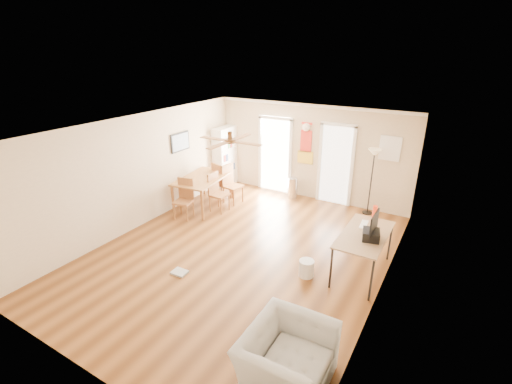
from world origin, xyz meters
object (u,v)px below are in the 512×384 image
Objects in this scene: dining_chair_near at (183,200)px; dining_table at (203,192)px; torchiere_lamp at (371,182)px; wastebasket_a at (306,268)px; dining_chair_right_b at (219,193)px; printer at (371,235)px; computer_desk at (362,253)px; bookshelf at (225,157)px; trash_can at (293,188)px; dining_chair_far at (223,181)px; dining_chair_right_a at (233,184)px; armchair at (287,359)px.

dining_table is at bearing 80.07° from dining_chair_near.
torchiere_lamp reaches higher than dining_chair_near.
dining_chair_right_b is at bearing 153.42° from wastebasket_a.
dining_chair_right_b is at bearing 151.53° from printer.
computer_desk is 4.66× the size of printer.
torchiere_lamp is (4.30, 0.15, -0.05)m from bookshelf.
dining_chair_right_b is at bearing -152.02° from torchiere_lamp.
wastebasket_a is at bearing -36.65° from bookshelf.
torchiere_lamp reaches higher than computer_desk.
printer reaches higher than wastebasket_a.
dining_chair_right_b reaches higher than trash_can.
dining_chair_right_b is 0.87m from dining_chair_far.
dining_chair_right_b is 0.65× the size of computer_desk.
dining_chair_far reaches higher than dining_table.
dining_chair_near is 3.07× the size of wastebasket_a.
dining_chair_right_a reaches higher than dining_chair_far.
dining_chair_far is 1.97m from trash_can.
dining_chair_right_b is at bearing -125.85° from trash_can.
computer_desk reaches higher than wastebasket_a.
dining_chair_right_b is 4.21m from printer.
bookshelf is at bearing 152.33° from computer_desk.
bookshelf reaches higher than dining_chair_near.
computer_desk is at bearing -45.13° from trash_can.
dining_table is 4.56m from computer_desk.
computer_desk is 4.77× the size of wastebasket_a.
computer_desk reaches higher than armchair.
dining_table is 1.56× the size of dining_chair_right_a.
dining_chair_right_a is at bearing 143.52° from printer.
bookshelf reaches higher than torchiere_lamp.
dining_chair_right_a is 1.04× the size of dining_chair_right_b.
dining_table is 1.63× the size of dining_chair_near.
computer_desk reaches higher than trash_can.
dining_chair_right_a is (0.95, -1.00, -0.38)m from bookshelf.
bookshelf reaches higher than dining_chair_right_b.
printer is at bearing -13.44° from dining_table.
dining_chair_far is at bearing 144.18° from printer.
dining_chair_far is 0.89× the size of armchair.
armchair is at bearing -93.29° from computer_desk.
bookshelf is at bearing 104.07° from dining_table.
armchair is at bearing -73.18° from wastebasket_a.
torchiere_lamp reaches higher than trash_can.
dining_table is 0.84m from dining_chair_near.
wastebasket_a is (-0.28, -3.32, -0.68)m from torchiere_lamp.
printer is (5.00, -2.70, 0.02)m from bookshelf.
dining_chair_right_a is 1.69m from trash_can.
printer is (4.48, -1.82, 0.40)m from dining_chair_far.
dining_chair_right_a is 0.67× the size of computer_desk.
trash_can is (1.76, 2.55, -0.20)m from dining_chair_near.
dining_chair_near is 3.00× the size of printer.
computer_desk is (3.91, -0.92, -0.09)m from dining_chair_right_b.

